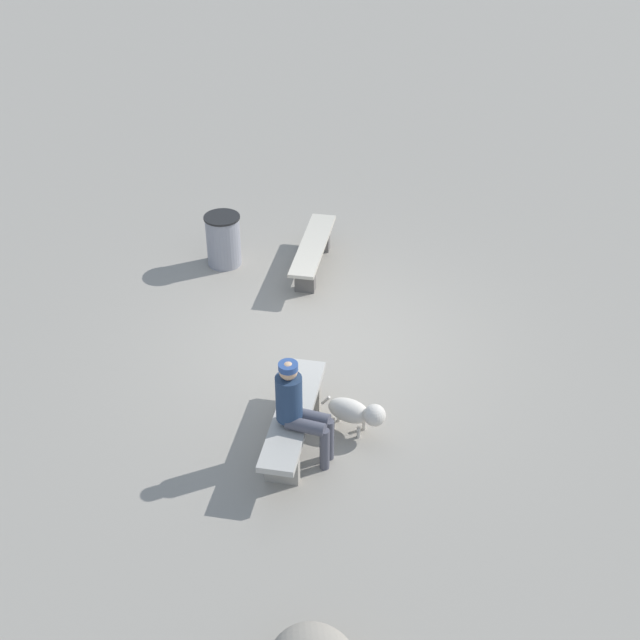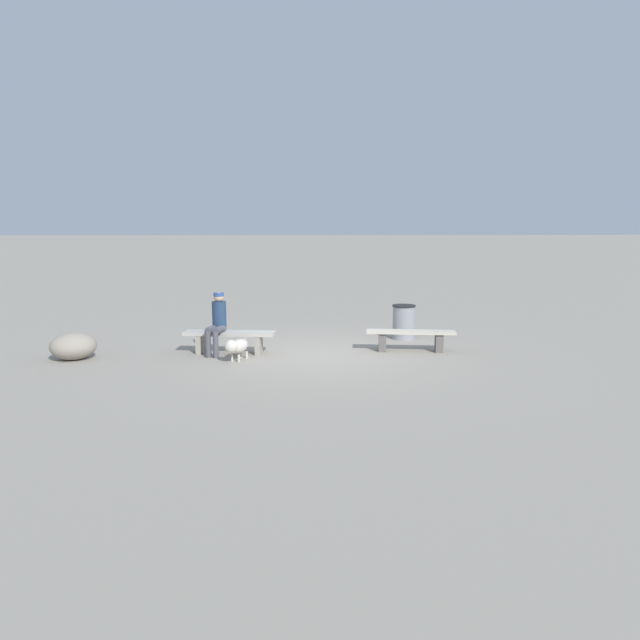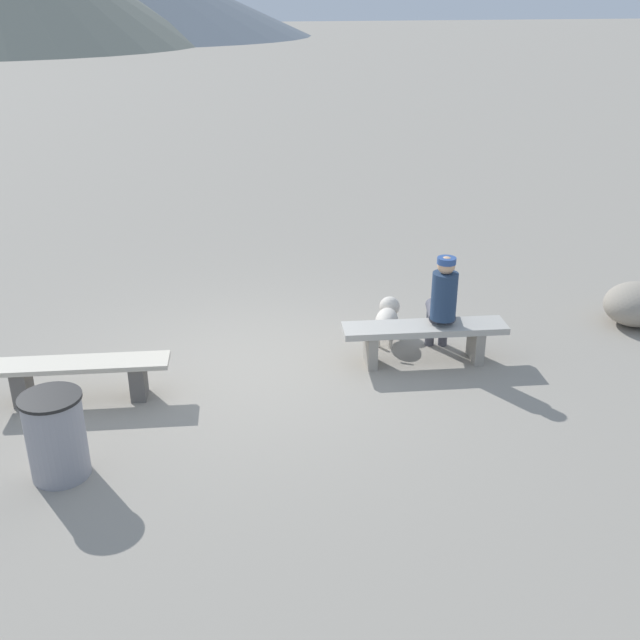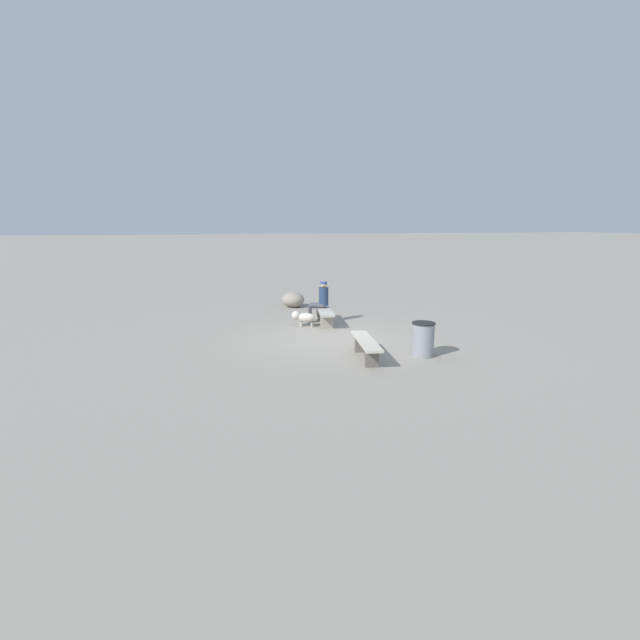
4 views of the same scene
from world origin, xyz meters
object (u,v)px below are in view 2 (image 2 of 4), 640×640
at_px(bench_left, 411,337).
at_px(boulder, 73,346).
at_px(seated_person, 217,320).
at_px(trash_bin, 404,322).
at_px(bench_right, 229,337).
at_px(dog, 237,346).

xyz_separation_m(bench_left, boulder, (6.89, 0.45, -0.04)).
xyz_separation_m(bench_left, seated_person, (4.05, 0.11, 0.42)).
bearing_deg(trash_bin, bench_left, 85.94).
height_order(bench_left, boulder, boulder).
height_order(trash_bin, boulder, trash_bin).
distance_m(bench_right, boulder, 3.09).
relative_size(bench_left, boulder, 2.12).
xyz_separation_m(bench_right, trash_bin, (-3.92, -1.39, 0.06)).
xyz_separation_m(dog, trash_bin, (-3.70, -2.09, 0.11)).
distance_m(seated_person, trash_bin, 4.41).
bearing_deg(boulder, bench_right, -172.15).
xyz_separation_m(bench_left, dog, (3.61, 0.73, -0.02)).
bearing_deg(trash_bin, bench_right, 19.47).
xyz_separation_m(bench_left, bench_right, (3.83, 0.03, 0.04)).
distance_m(bench_right, trash_bin, 4.16).
distance_m(dog, trash_bin, 4.25).
bearing_deg(bench_right, seated_person, 26.37).
xyz_separation_m(bench_right, boulder, (3.06, 0.42, -0.07)).
bearing_deg(dog, bench_left, 125.23).
bearing_deg(seated_person, bench_left, -163.39).
height_order(seated_person, trash_bin, seated_person).
xyz_separation_m(dog, boulder, (3.28, -0.28, -0.02)).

